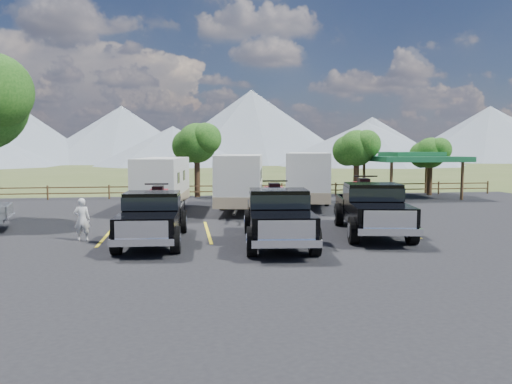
{
  "coord_description": "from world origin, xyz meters",
  "views": [
    {
      "loc": [
        -2.96,
        -16.44,
        3.47
      ],
      "look_at": [
        0.12,
        4.74,
        1.6
      ],
      "focal_mm": 35.0,
      "sensor_mm": 36.0,
      "label": 1
    }
  ],
  "objects": [
    {
      "name": "ground",
      "position": [
        0.0,
        0.0,
        0.0
      ],
      "size": [
        320.0,
        320.0,
        0.0
      ],
      "primitive_type": "plane",
      "color": "#405122",
      "rests_on": "ground"
    },
    {
      "name": "asphalt_lot",
      "position": [
        0.0,
        3.0,
        0.02
      ],
      "size": [
        44.0,
        34.0,
        0.04
      ],
      "primitive_type": "cube",
      "color": "black",
      "rests_on": "ground"
    },
    {
      "name": "stall_lines",
      "position": [
        0.0,
        4.0,
        0.04
      ],
      "size": [
        12.12,
        5.5,
        0.01
      ],
      "color": "yellow",
      "rests_on": "asphalt_lot"
    },
    {
      "name": "tree_ne_a",
      "position": [
        8.97,
        17.01,
        3.48
      ],
      "size": [
        3.11,
        2.92,
        4.76
      ],
      "color": "#322313",
      "rests_on": "ground"
    },
    {
      "name": "tree_ne_b",
      "position": [
        14.98,
        18.01,
        3.13
      ],
      "size": [
        2.77,
        2.59,
        4.27
      ],
      "color": "#322313",
      "rests_on": "ground"
    },
    {
      "name": "tree_north",
      "position": [
        -2.03,
        19.02,
        3.83
      ],
      "size": [
        3.46,
        3.24,
        5.25
      ],
      "color": "#322313",
      "rests_on": "ground"
    },
    {
      "name": "rail_fence",
      "position": [
        2.0,
        18.5,
        0.61
      ],
      "size": [
        36.12,
        0.12,
        1.0
      ],
      "color": "brown",
      "rests_on": "ground"
    },
    {
      "name": "pavilion",
      "position": [
        13.0,
        17.0,
        2.79
      ],
      "size": [
        6.2,
        6.2,
        3.22
      ],
      "color": "brown",
      "rests_on": "ground"
    },
    {
      "name": "mountain_range",
      "position": [
        -7.63,
        105.98,
        7.87
      ],
      "size": [
        209.0,
        71.0,
        20.0
      ],
      "color": "slate",
      "rests_on": "ground"
    },
    {
      "name": "rig_left",
      "position": [
        -4.08,
        2.05,
        1.04
      ],
      "size": [
        2.47,
        6.34,
        2.08
      ],
      "rotation": [
        0.0,
        0.0,
        -0.06
      ],
      "color": "black",
      "rests_on": "asphalt_lot"
    },
    {
      "name": "rig_center",
      "position": [
        0.41,
        1.2,
        1.1
      ],
      "size": [
        2.88,
        6.81,
        2.21
      ],
      "rotation": [
        0.0,
        0.0,
        -0.11
      ],
      "color": "black",
      "rests_on": "asphalt_lot"
    },
    {
      "name": "rig_right",
      "position": [
        4.54,
        2.71,
        1.14
      ],
      "size": [
        3.41,
        7.11,
        2.28
      ],
      "rotation": [
        0.0,
        0.0,
        -0.19
      ],
      "color": "black",
      "rests_on": "asphalt_lot"
    },
    {
      "name": "trailer_left",
      "position": [
        -4.09,
        10.91,
        1.57
      ],
      "size": [
        2.96,
        8.45,
        2.92
      ],
      "rotation": [
        0.0,
        0.0,
        -0.12
      ],
      "color": "silver",
      "rests_on": "asphalt_lot"
    },
    {
      "name": "trailer_center",
      "position": [
        0.14,
        10.74,
        1.65
      ],
      "size": [
        3.48,
        8.9,
        3.08
      ],
      "rotation": [
        0.0,
        0.0,
        -0.17
      ],
      "color": "silver",
      "rests_on": "asphalt_lot"
    },
    {
      "name": "trailer_right",
      "position": [
        4.36,
        12.25,
        1.7
      ],
      "size": [
        4.14,
        9.13,
        3.18
      ],
      "rotation": [
        0.0,
        0.0,
        -0.25
      ],
      "color": "silver",
      "rests_on": "asphalt_lot"
    },
    {
      "name": "person_a",
      "position": [
        -6.72,
        2.66,
        0.84
      ],
      "size": [
        0.59,
        0.39,
        1.6
      ],
      "primitive_type": "imported",
      "rotation": [
        0.0,
        0.0,
        3.14
      ],
      "color": "silver",
      "rests_on": "asphalt_lot"
    }
  ]
}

